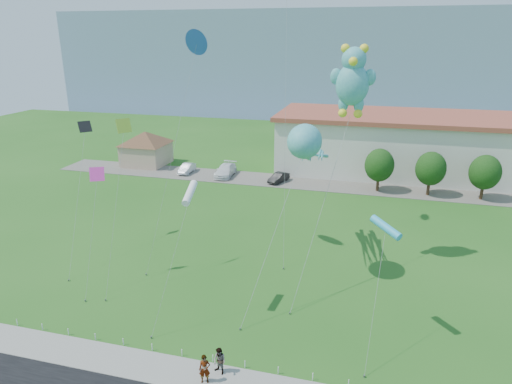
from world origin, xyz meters
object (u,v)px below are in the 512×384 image
Objects in this scene: warehouse at (503,149)px; parked_car_white at (225,170)px; parked_car_black at (279,178)px; pedestrian_right at (220,361)px; octopus_kite at (307,148)px; pavilion at (146,145)px; teddy_bear_kite at (353,79)px; pedestrian_left at (205,369)px; parked_car_silver at (187,168)px.

parked_car_white is (-36.52, -8.76, -3.28)m from warehouse.
pedestrian_right is at bearing -63.34° from parked_car_black.
parked_car_white is at bearing 122.30° from octopus_kite.
parked_car_black is at bearing -9.69° from pavilion.
pavilion is 0.51× the size of teddy_bear_kite.
pedestrian_left is 0.32× the size of parked_car_white.
teddy_bear_kite reaches higher than pavilion.
warehouse is 3.40× the size of teddy_bear_kite.
pedestrian_right is at bearing -108.28° from teddy_bear_kite.
teddy_bear_kite is (-18.79, -29.71, 11.22)m from warehouse.
pavilion is at bearing -170.06° from parked_car_black.
parked_car_black is 25.46m from octopus_kite.
pedestrian_right is 36.86m from parked_car_black.
pedestrian_left reaches higher than parked_car_black.
parked_car_silver is at bearing 138.26° from teddy_bear_kite.
teddy_bear_kite is (23.52, -20.99, 14.65)m from parked_car_silver.
parked_car_silver is 0.22× the size of teddy_bear_kite.
teddy_bear_kite is (5.45, 16.50, 14.42)m from pedestrian_right.
pedestrian_right is 41.61m from parked_car_silver.
pedestrian_left is 42.17m from parked_car_silver.
pedestrian_left is (-24.80, -47.09, -3.15)m from warehouse.
teddy_bear_kite reaches higher than parked_car_silver.
teddy_bear_kite reaches higher than warehouse.
pedestrian_right is 0.11× the size of octopus_kite.
warehouse is at bearing 11.15° from parked_car_white.
teddy_bear_kite is at bearing -122.31° from warehouse.
pavilion is at bearing -173.16° from warehouse.
pedestrian_right is at bearing -57.35° from pavilion.
octopus_kite is (7.01, -22.51, 9.62)m from parked_car_black.
pavilion is 5.27× the size of pedestrian_left.
warehouse is at bearing 55.92° from octopus_kite.
pedestrian_left is 1.05m from pedestrian_right.
pavilion is 21.68m from parked_car_black.
parked_car_white is at bearing -166.51° from warehouse.
pedestrian_right is 17.08m from octopus_kite.
warehouse is at bearing 44.63° from pedestrian_left.
parked_car_white is at bearing 132.58° from pedestrian_right.
parked_car_silver is 32.61m from octopus_kite.
parked_car_white is 0.35× the size of octopus_kite.
parked_car_white is at bearing -1.27° from parked_car_silver.
parked_car_black is (13.56, -0.90, -0.03)m from parked_car_silver.
octopus_kite is at bearing -124.08° from warehouse.
pavilion is at bearing 166.09° from parked_car_white.
warehouse is at bearing 86.74° from pedestrian_right.
octopus_kite is at bearing -60.04° from parked_car_white.
pedestrian_right is at bearing 40.05° from pedestrian_left.
parked_car_silver is 1.04× the size of parked_car_black.
warehouse is at bearing 10.71° from parked_car_silver.
teddy_bear_kite is (17.73, -20.95, 14.50)m from parked_car_white.
parked_car_white is at bearing -11.57° from pavilion.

